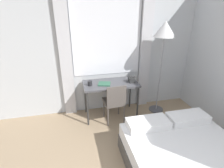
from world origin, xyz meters
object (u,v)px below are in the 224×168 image
object	(u,v)px
desk_chair	(115,101)
standing_lamp	(165,35)
telephone	(132,80)
mug	(90,83)
book	(104,84)
desk	(111,86)

from	to	relation	value
desk_chair	standing_lamp	xyz separation A→B (m)	(1.05, 0.21, 1.22)
telephone	mug	distance (m)	0.86
desk_chair	book	xyz separation A→B (m)	(-0.16, 0.21, 0.29)
book	mug	distance (m)	0.29
desk_chair	telephone	xyz separation A→B (m)	(0.41, 0.20, 0.33)
standing_lamp	telephone	bearing A→B (deg)	-179.08
desk	mug	distance (m)	0.44
telephone	desk	bearing A→B (deg)	173.42
desk	standing_lamp	world-z (taller)	standing_lamp
desk	mug	bearing A→B (deg)	-175.77
desk_chair	desk	bearing A→B (deg)	91.58
desk	desk_chair	bearing A→B (deg)	-84.50
book	mug	xyz separation A→B (m)	(-0.29, 0.01, 0.03)
standing_lamp	book	bearing A→B (deg)	-179.77
desk_chair	telephone	world-z (taller)	telephone
desk_chair	book	size ratio (longest dim) A/B	2.94
desk	book	world-z (taller)	book
desk	standing_lamp	xyz separation A→B (m)	(1.07, -0.04, 1.01)
standing_lamp	book	distance (m)	1.52
mug	desk	bearing A→B (deg)	4.23
desk	desk_chair	world-z (taller)	desk_chair
desk_chair	telephone	bearing A→B (deg)	22.70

